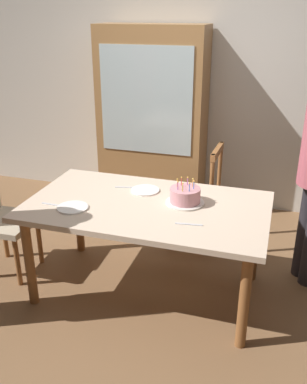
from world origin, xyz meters
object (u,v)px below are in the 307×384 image
at_px(birthday_cake, 185,196).
at_px(china_cabinet, 152,121).
at_px(dining_table, 147,214).
at_px(chair_spindle_back, 196,199).
at_px(plate_near_celebrant, 73,208).
at_px(plate_far_side, 145,190).

distance_m(birthday_cake, china_cabinet, 1.63).
relative_size(dining_table, birthday_cake, 6.18).
relative_size(dining_table, chair_spindle_back, 1.82).
relative_size(dining_table, plate_near_celebrant, 7.87).
relative_size(plate_far_side, chair_spindle_back, 0.23).
bearing_deg(plate_near_celebrant, dining_table, 25.17).
xyz_separation_m(birthday_cake, plate_far_side, (-0.34, 0.13, -0.05)).
height_order(birthday_cake, plate_far_side, birthday_cake).
distance_m(birthday_cake, plate_near_celebrant, 0.80).
relative_size(plate_near_celebrant, china_cabinet, 0.12).
bearing_deg(birthday_cake, plate_far_side, 159.29).
bearing_deg(chair_spindle_back, plate_near_celebrant, -122.85).
bearing_deg(chair_spindle_back, plate_far_side, -115.44).
xyz_separation_m(plate_far_side, china_cabinet, (-0.36, 1.33, 0.21)).
xyz_separation_m(chair_spindle_back, china_cabinet, (-0.64, 0.74, 0.49)).
bearing_deg(dining_table, plate_near_celebrant, -154.83).
distance_m(dining_table, chair_spindle_back, 0.86).
xyz_separation_m(birthday_cake, plate_near_celebrant, (-0.73, -0.32, -0.05)).
bearing_deg(china_cabinet, plate_far_side, -75.07).
bearing_deg(plate_near_celebrant, plate_far_side, 48.96).
xyz_separation_m(plate_far_side, chair_spindle_back, (0.28, 0.59, -0.29)).
bearing_deg(dining_table, birthday_cake, 19.91).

